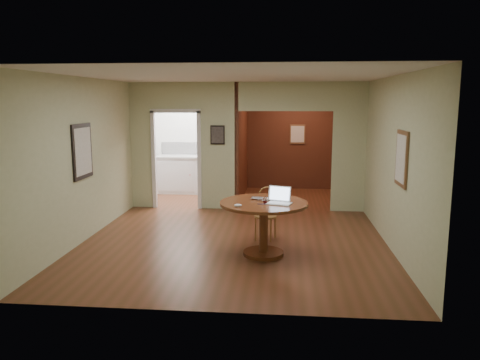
# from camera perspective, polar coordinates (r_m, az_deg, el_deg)

# --- Properties ---
(floor) EXTENTS (5.00, 5.00, 0.00)m
(floor) POSITION_cam_1_polar(r_m,az_deg,el_deg) (7.72, -0.81, -7.81)
(floor) COLOR #4F2B16
(floor) RESTS_ON ground
(room_shell) EXTENTS (5.20, 7.50, 5.00)m
(room_shell) POSITION_cam_1_polar(r_m,az_deg,el_deg) (10.55, -1.56, 4.06)
(room_shell) COLOR silver
(room_shell) RESTS_ON ground
(dining_table) EXTENTS (1.32, 1.32, 0.82)m
(dining_table) POSITION_cam_1_polar(r_m,az_deg,el_deg) (7.04, 2.90, -4.38)
(dining_table) COLOR #612A18
(dining_table) RESTS_ON ground
(chair) EXTENTS (0.45, 0.45, 0.88)m
(chair) POSITION_cam_1_polar(r_m,az_deg,el_deg) (7.92, 3.24, -3.69)
(chair) COLOR olive
(chair) RESTS_ON ground
(open_laptop) EXTENTS (0.40, 0.38, 0.24)m
(open_laptop) POSITION_cam_1_polar(r_m,az_deg,el_deg) (6.92, 4.83, -2.30)
(open_laptop) COLOR white
(open_laptop) RESTS_ON dining_table
(closed_laptop) EXTENTS (0.40, 0.29, 0.03)m
(closed_laptop) POSITION_cam_1_polar(r_m,az_deg,el_deg) (7.10, 2.78, -2.39)
(closed_laptop) COLOR #BBBBC0
(closed_laptop) RESTS_ON dining_table
(mouse) EXTENTS (0.12, 0.08, 0.05)m
(mouse) POSITION_cam_1_polar(r_m,az_deg,el_deg) (6.65, -0.27, -3.12)
(mouse) COLOR white
(mouse) RESTS_ON dining_table
(wine_glass) EXTENTS (0.08, 0.08, 0.09)m
(wine_glass) POSITION_cam_1_polar(r_m,az_deg,el_deg) (6.92, 3.07, -2.45)
(wine_glass) COLOR white
(wine_glass) RESTS_ON dining_table
(pen) EXTENTS (0.13, 0.03, 0.01)m
(pen) POSITION_cam_1_polar(r_m,az_deg,el_deg) (6.83, 2.69, -2.95)
(pen) COLOR #0B1152
(pen) RESTS_ON dining_table
(kitchen_cabinet) EXTENTS (2.06, 0.60, 0.94)m
(kitchen_cabinet) POSITION_cam_1_polar(r_m,az_deg,el_deg) (11.86, -5.13, 0.69)
(kitchen_cabinet) COLOR silver
(kitchen_cabinet) RESTS_ON ground
(grocery_bag) EXTENTS (0.32, 0.31, 0.26)m
(grocery_bag) POSITION_cam_1_polar(r_m,az_deg,el_deg) (11.75, -4.12, 3.54)
(grocery_bag) COLOR beige
(grocery_bag) RESTS_ON kitchen_cabinet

